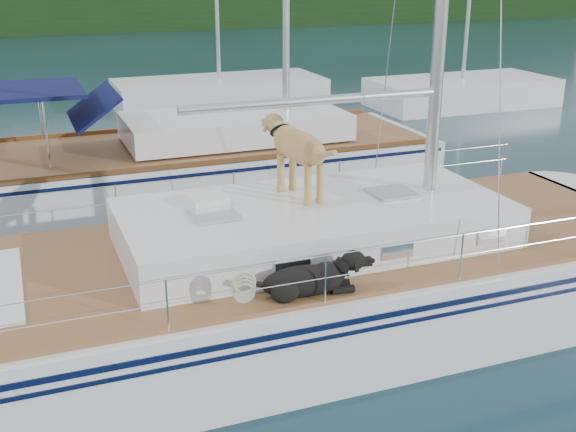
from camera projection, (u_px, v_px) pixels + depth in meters
name	position (u px, v px, depth m)	size (l,w,h in m)	color
ground	(260.00, 332.00, 10.10)	(120.00, 120.00, 0.00)	black
shore_bank	(46.00, 23.00, 50.48)	(92.00, 1.00, 1.20)	#595147
main_sailboat	(266.00, 287.00, 9.90)	(12.00, 3.80, 14.01)	white
neighbor_sailboat	(189.00, 167.00, 15.79)	(11.00, 3.50, 13.30)	white
bg_boat_center	(220.00, 93.00, 25.36)	(7.20, 3.00, 11.65)	white
bg_boat_east	(462.00, 93.00, 25.42)	(6.40, 3.00, 11.65)	white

